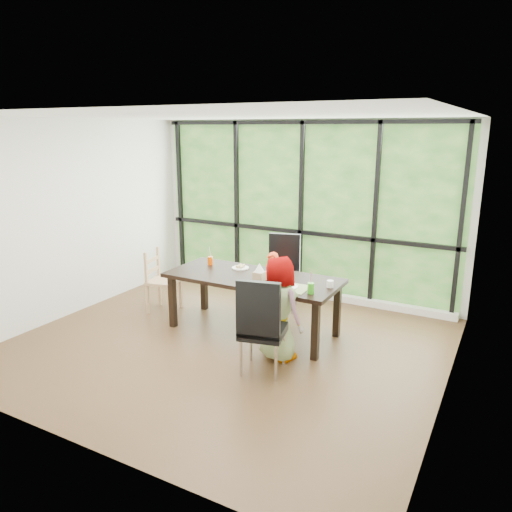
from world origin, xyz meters
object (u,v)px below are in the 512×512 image
at_px(plate_far, 240,268).
at_px(dining_table, 253,304).
at_px(chair_end_beech, 164,281).
at_px(white_mug, 330,284).
at_px(chair_interior_leather, 263,324).
at_px(child_toddler, 272,285).
at_px(orange_cup, 210,261).
at_px(tissue_box, 259,276).
at_px(child_older, 282,309).
at_px(green_cup, 311,288).
at_px(chair_window_leather, 282,273).
at_px(plate_near, 287,287).

bearing_deg(plate_far, dining_table, -36.00).
relative_size(chair_end_beech, plate_far, 3.96).
distance_m(chair_end_beech, white_mug, 2.51).
height_order(chair_interior_leather, child_toddler, chair_interior_leather).
bearing_deg(dining_table, chair_interior_leather, -55.41).
xyz_separation_m(child_toddler, orange_cup, (-0.77, -0.37, 0.34)).
xyz_separation_m(child_toddler, tissue_box, (0.16, -0.68, 0.34)).
bearing_deg(chair_end_beech, plate_far, -91.76).
relative_size(child_older, orange_cup, 10.64).
bearing_deg(tissue_box, plate_far, 143.44).
bearing_deg(green_cup, dining_table, 163.21).
relative_size(child_older, tissue_box, 9.08).
xyz_separation_m(child_toddler, green_cup, (0.90, -0.83, 0.35)).
bearing_deg(green_cup, child_older, -134.02).
height_order(chair_interior_leather, plate_far, chair_interior_leather).
bearing_deg(orange_cup, child_older, -26.59).
distance_m(chair_window_leather, white_mug, 1.39).
bearing_deg(plate_far, chair_end_beech, -170.35).
xyz_separation_m(plate_near, white_mug, (0.45, 0.25, 0.03)).
relative_size(dining_table, green_cup, 17.86).
xyz_separation_m(chair_interior_leather, green_cup, (0.29, 0.61, 0.27)).
distance_m(chair_window_leather, child_toddler, 0.38).
height_order(child_older, orange_cup, child_older).
distance_m(child_toddler, child_older, 1.27).
distance_m(chair_window_leather, tissue_box, 1.11).
xyz_separation_m(dining_table, chair_window_leather, (-0.03, 0.93, 0.17)).
bearing_deg(chair_window_leather, child_toddler, -100.61).
bearing_deg(plate_near, child_toddler, 126.79).
distance_m(chair_end_beech, tissue_box, 1.68).
relative_size(chair_window_leather, orange_cup, 9.52).
height_order(child_toddler, orange_cup, child_toddler).
distance_m(child_older, plate_far, 1.24).
distance_m(chair_window_leather, chair_interior_leather, 1.92).
relative_size(orange_cup, tissue_box, 0.85).
bearing_deg(chair_end_beech, plate_near, -107.90).
relative_size(dining_table, chair_window_leather, 2.05).
bearing_deg(orange_cup, plate_far, 4.54).
relative_size(child_older, plate_near, 4.55).
xyz_separation_m(plate_far, green_cup, (1.21, -0.50, 0.05)).
height_order(child_older, white_mug, child_older).
height_order(chair_window_leather, plate_near, chair_window_leather).
xyz_separation_m(child_older, tissue_box, (-0.49, 0.40, 0.20)).
height_order(child_toddler, plate_near, child_toddler).
bearing_deg(plate_far, plate_near, -25.90).
height_order(chair_end_beech, child_older, child_older).
distance_m(chair_interior_leather, chair_end_beech, 2.27).
xyz_separation_m(chair_end_beech, orange_cup, (0.70, 0.16, 0.36)).
height_order(child_older, tissue_box, child_older).
distance_m(chair_interior_leather, orange_cup, 1.77).
height_order(plate_far, orange_cup, orange_cup).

